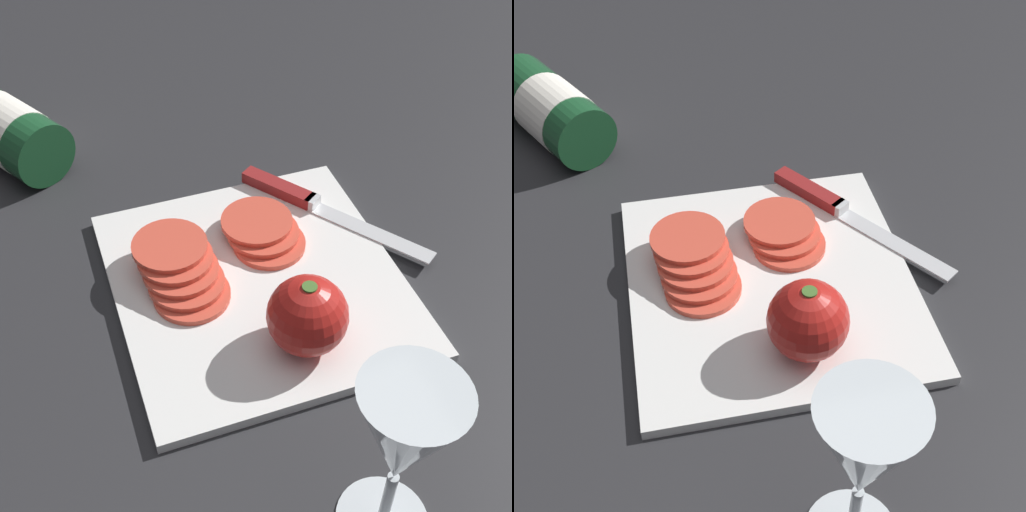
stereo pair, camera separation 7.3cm
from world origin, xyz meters
TOP-DOWN VIEW (x-y plane):
  - ground_plane at (0.00, 0.00)m, footprint 3.00×3.00m
  - cutting_board at (0.00, -0.03)m, footprint 0.31×0.29m
  - wine_glass at (-0.27, -0.04)m, footprint 0.08×0.08m
  - whole_tomato at (-0.09, -0.04)m, footprint 0.08×0.08m
  - knife at (0.11, -0.12)m, footprint 0.21×0.16m
  - tomato_slice_stack_near at (0.03, 0.05)m, footprint 0.13×0.09m
  - tomato_slice_stack_far at (0.06, -0.06)m, footprint 0.10×0.09m

SIDE VIEW (x-z plane):
  - ground_plane at x=0.00m, z-range 0.00..0.00m
  - cutting_board at x=0.00m, z-range 0.00..0.01m
  - knife at x=0.11m, z-range 0.01..0.02m
  - tomato_slice_stack_far at x=0.06m, z-range 0.01..0.03m
  - tomato_slice_stack_near at x=0.03m, z-range 0.01..0.04m
  - whole_tomato at x=-0.09m, z-range 0.01..0.09m
  - wine_glass at x=-0.27m, z-range 0.03..0.20m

